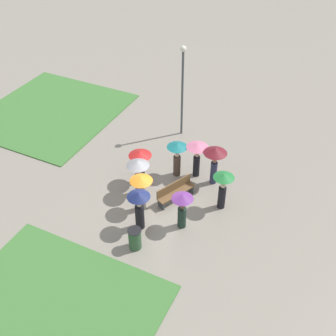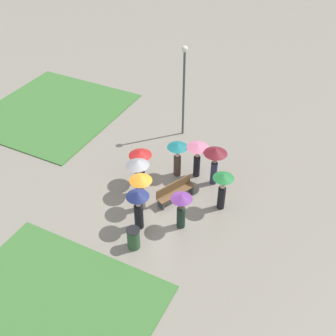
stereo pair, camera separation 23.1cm
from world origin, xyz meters
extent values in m
plane|color=gray|center=(0.00, 0.00, 0.00)|extent=(90.00, 90.00, 0.00)
cube|color=#427A38|center=(-6.67, 0.71, 0.03)|extent=(6.25, 7.22, 0.06)
cube|color=#427A38|center=(4.29, 9.22, 0.03)|extent=(8.05, 7.53, 0.06)
cube|color=brown|center=(0.66, -0.73, 0.42)|extent=(1.94, 1.19, 0.05)
cube|color=brown|center=(0.74, -0.57, 0.68)|extent=(1.79, 0.85, 0.45)
cube|color=#383D42|center=(-0.13, -0.37, 0.20)|extent=(0.23, 0.38, 0.40)
cube|color=#383D42|center=(1.45, -1.09, 0.20)|extent=(0.23, 0.38, 0.40)
cylinder|color=#474C51|center=(5.69, 1.31, 2.37)|extent=(0.12, 0.12, 4.74)
sphere|color=white|center=(5.69, 1.31, 4.90)|extent=(0.32, 0.32, 0.32)
cylinder|color=#335638|center=(-2.60, -0.43, 0.47)|extent=(0.52, 0.52, 0.94)
cylinder|color=black|center=(-2.60, -0.43, 0.96)|extent=(0.56, 0.56, 0.03)
cylinder|color=#1E3328|center=(-0.72, -1.63, 0.51)|extent=(0.41, 0.41, 1.02)
sphere|color=brown|center=(-0.72, -1.63, 1.12)|extent=(0.21, 0.21, 0.21)
cylinder|color=#4C4C4F|center=(-0.72, -1.63, 1.40)|extent=(0.02, 0.02, 0.35)
cone|color=#703389|center=(-0.72, -1.63, 1.69)|extent=(0.90, 0.90, 0.22)
cylinder|color=black|center=(1.09, 1.32, 0.50)|extent=(0.43, 0.43, 1.00)
sphere|color=brown|center=(1.09, 1.32, 1.10)|extent=(0.20, 0.20, 0.20)
cylinder|color=#4C4C4F|center=(1.09, 1.32, 1.37)|extent=(0.02, 0.02, 0.35)
cone|color=red|center=(1.09, 1.32, 1.66)|extent=(1.07, 1.07, 0.23)
cylinder|color=black|center=(1.10, -2.72, 0.57)|extent=(0.47, 0.47, 1.13)
sphere|color=beige|center=(1.10, -2.72, 1.25)|extent=(0.22, 0.22, 0.22)
cylinder|color=#4C4C4F|center=(1.10, -2.72, 1.53)|extent=(0.02, 0.02, 0.35)
cone|color=#237A38|center=(1.10, -2.72, 1.80)|extent=(0.91, 0.91, 0.19)
cylinder|color=slate|center=(0.31, 1.00, 0.54)|extent=(0.39, 0.39, 1.09)
sphere|color=beige|center=(0.31, 1.00, 1.19)|extent=(0.20, 0.20, 0.20)
cylinder|color=#4C4C4F|center=(0.31, 1.00, 1.46)|extent=(0.02, 0.02, 0.35)
cone|color=gray|center=(0.31, 1.00, 1.76)|extent=(1.03, 1.03, 0.24)
cylinder|color=black|center=(2.67, -0.85, 0.56)|extent=(0.42, 0.42, 1.12)
sphere|color=tan|center=(2.67, -0.85, 1.22)|extent=(0.21, 0.21, 0.21)
cylinder|color=#4C4C4F|center=(2.67, -0.85, 1.50)|extent=(0.02, 0.02, 0.35)
cone|color=pink|center=(2.67, -0.85, 1.77)|extent=(1.06, 1.06, 0.18)
cylinder|color=#47382D|center=(2.31, 0.01, 0.54)|extent=(0.38, 0.38, 1.08)
sphere|color=beige|center=(2.31, 0.01, 1.19)|extent=(0.21, 0.21, 0.21)
cylinder|color=#4C4C4F|center=(2.31, 0.01, 1.47)|extent=(0.02, 0.02, 0.35)
cone|color=#197075|center=(2.31, 0.01, 1.74)|extent=(0.99, 0.99, 0.20)
cylinder|color=#282D47|center=(2.52, -1.79, 0.60)|extent=(0.42, 0.42, 1.20)
sphere|color=#997051|center=(2.52, -1.79, 1.30)|extent=(0.20, 0.20, 0.20)
cylinder|color=#4C4C4F|center=(2.52, -1.79, 1.57)|extent=(0.02, 0.02, 0.35)
cone|color=maroon|center=(2.52, -1.79, 1.88)|extent=(1.09, 1.09, 0.27)
cylinder|color=black|center=(-1.55, -0.08, 0.59)|extent=(0.52, 0.52, 1.18)
sphere|color=beige|center=(-1.55, -0.08, 1.28)|extent=(0.20, 0.20, 0.20)
cylinder|color=#4C4C4F|center=(-1.55, -0.08, 1.56)|extent=(0.02, 0.02, 0.35)
cone|color=navy|center=(-1.55, -0.08, 1.84)|extent=(0.95, 0.95, 0.22)
cylinder|color=slate|center=(-0.53, 0.37, 0.54)|extent=(0.40, 0.40, 1.09)
sphere|color=brown|center=(-0.53, 0.37, 1.18)|extent=(0.19, 0.19, 0.19)
cylinder|color=#4C4C4F|center=(-0.53, 0.37, 1.46)|extent=(0.02, 0.02, 0.35)
cone|color=orange|center=(-0.53, 0.37, 1.73)|extent=(0.98, 0.98, 0.21)
camera|label=1|loc=(-12.16, -6.55, 13.14)|focal=45.00mm
camera|label=2|loc=(-12.06, -6.76, 13.14)|focal=45.00mm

